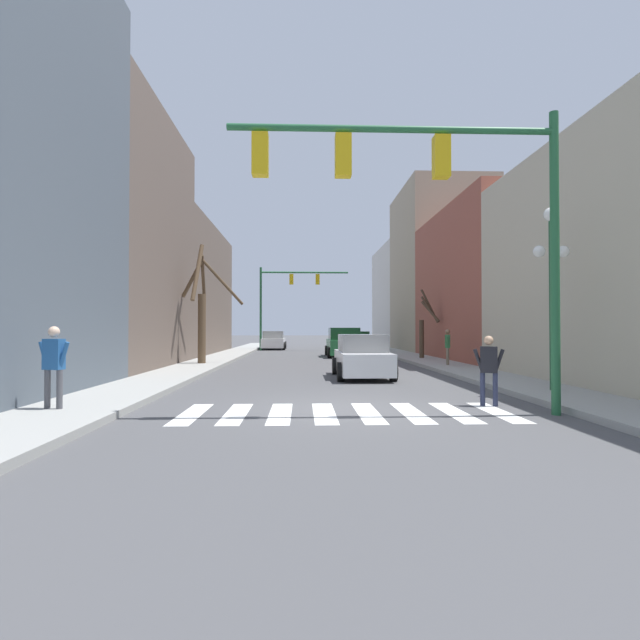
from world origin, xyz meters
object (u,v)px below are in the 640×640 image
Objects in this scene: car_at_intersection at (357,342)px; car_parked_right_far at (344,343)px; car_driving_away_lane at (362,357)px; pedestrian_near_right_corner at (448,344)px; traffic_signal_near at (433,188)px; pedestrian_crossing_street at (489,364)px; traffic_signal_far at (286,290)px; street_tree_right_mid at (202,308)px; street_lamp_right_corner at (551,261)px; pedestrian_waiting_at_curb at (54,360)px; street_tree_right_near at (425,328)px; car_parked_left_mid at (274,341)px.

car_parked_right_far reaches higher than car_at_intersection.
pedestrian_near_right_corner is at bearing -45.93° from car_driving_away_lane.
pedestrian_crossing_street is at bearing 37.23° from traffic_signal_near.
traffic_signal_far is 1.29× the size of street_tree_right_mid.
street_lamp_right_corner reaches higher than pedestrian_near_right_corner.
pedestrian_waiting_at_curb is 13.20m from street_tree_right_mid.
pedestrian_near_right_corner reaches higher than car_driving_away_lane.
pedestrian_crossing_street is (-2.24, -10.74, -0.14)m from pedestrian_near_right_corner.
car_parked_right_far is at bearing 84.99° from pedestrian_waiting_at_curb.
traffic_signal_far is at bearing -136.46° from pedestrian_near_right_corner.
car_driving_away_lane is at bearing 174.21° from car_at_intersection.
traffic_signal_near is 1.53× the size of car_at_intersection.
traffic_signal_near is at bearing -103.37° from street_tree_right_near.
traffic_signal_far is 1.57× the size of car_parked_left_mid.
car_driving_away_lane is 8.97m from street_tree_right_mid.
pedestrian_waiting_at_curb reaches higher than car_parked_left_mid.
traffic_signal_far is at bearing 23.31° from car_parked_right_far.
street_lamp_right_corner is 2.90× the size of pedestrian_waiting_at_curb.
car_driving_away_lane is 0.76× the size of street_tree_right_mid.
pedestrian_crossing_street is at bearing -168.06° from car_parked_left_mid.
pedestrian_waiting_at_curb is 0.30× the size of street_tree_right_mid.
car_driving_away_lane is at bearing -39.52° from street_tree_right_mid.
street_tree_right_mid is at bearing 136.43° from street_lamp_right_corner.
car_parked_right_far is 2.97× the size of pedestrian_crossing_street.
car_parked_left_mid is 0.83× the size of street_tree_right_mid.
pedestrian_near_right_corner is (4.29, 4.15, 0.35)m from car_driving_away_lane.
pedestrian_waiting_at_curb reaches higher than pedestrian_near_right_corner.
street_tree_right_mid reaches higher than street_lamp_right_corner.
car_at_intersection is 0.93× the size of car_parked_right_far.
pedestrian_waiting_at_curb is at bearing 175.47° from car_parked_left_mid.
street_lamp_right_corner reaches higher than car_driving_away_lane.
street_lamp_right_corner is 3.00× the size of pedestrian_crossing_street.
pedestrian_waiting_at_curb is 9.17m from pedestrian_crossing_street.
street_lamp_right_corner reaches higher than car_parked_left_mid.
street_tree_right_near is (2.48, 15.79, 0.85)m from pedestrian_crossing_street.
street_lamp_right_corner is 0.86× the size of street_tree_right_mid.
car_parked_left_mid is 19.18m from street_tree_right_mid.
car_at_intersection is at bearing -151.70° from pedestrian_near_right_corner.
street_tree_right_near is (4.53, 9.21, 1.06)m from car_driving_away_lane.
car_at_intersection is 1.06× the size of car_driving_away_lane.
traffic_signal_far is 1.51× the size of car_parked_right_far.
pedestrian_crossing_street reaches higher than car_parked_left_mid.
pedestrian_crossing_street is (2.05, -6.58, 0.21)m from car_driving_away_lane.
street_tree_right_mid is (-7.25, 13.33, -1.87)m from traffic_signal_near.
car_parked_right_far is 1.25× the size of street_tree_right_near.
car_parked_left_mid is 24.94m from car_driving_away_lane.
car_parked_right_far is at bearing -66.70° from pedestrian_crossing_street.
car_parked_left_mid is 17.82m from street_tree_right_near.
car_driving_away_lane is at bearing -116.19° from street_tree_right_near.
traffic_signal_far is 22.99m from car_driving_away_lane.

